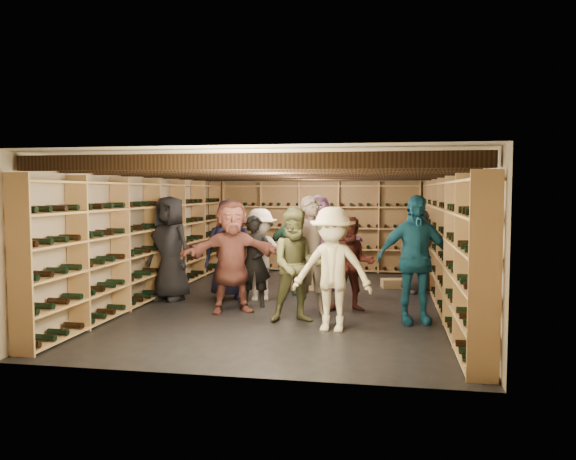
% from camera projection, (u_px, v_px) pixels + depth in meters
% --- Properties ---
extents(ground, '(8.00, 8.00, 0.00)m').
position_uv_depth(ground, '(293.00, 302.00, 9.78)').
color(ground, black).
rests_on(ground, ground).
extents(walls, '(5.52, 8.02, 2.40)m').
position_uv_depth(walls, '(293.00, 233.00, 9.70)').
color(walls, tan).
rests_on(walls, ground).
extents(ceiling, '(5.50, 8.00, 0.01)m').
position_uv_depth(ceiling, '(293.00, 164.00, 9.61)').
color(ceiling, beige).
rests_on(ceiling, walls).
extents(ceiling_joists, '(5.40, 7.12, 0.18)m').
position_uv_depth(ceiling_joists, '(293.00, 172.00, 9.62)').
color(ceiling_joists, black).
rests_on(ceiling_joists, ground).
extents(wine_rack_left, '(0.32, 7.50, 2.15)m').
position_uv_depth(wine_rack_left, '(153.00, 238.00, 10.15)').
color(wine_rack_left, tan).
rests_on(wine_rack_left, ground).
extents(wine_rack_right, '(0.32, 7.50, 2.15)m').
position_uv_depth(wine_rack_right, '(446.00, 243.00, 9.26)').
color(wine_rack_right, tan).
rests_on(wine_rack_right, ground).
extents(wine_rack_back, '(4.70, 0.30, 2.15)m').
position_uv_depth(wine_rack_back, '(319.00, 227.00, 13.47)').
color(wine_rack_back, tan).
rests_on(wine_rack_back, ground).
extents(crate_stack_left, '(0.55, 0.40, 0.85)m').
position_uv_depth(crate_stack_left, '(304.00, 268.00, 11.03)').
color(crate_stack_left, tan).
rests_on(crate_stack_left, ground).
extents(crate_stack_right, '(0.52, 0.36, 0.51)m').
position_uv_depth(crate_stack_right, '(302.00, 269.00, 12.01)').
color(crate_stack_right, tan).
rests_on(crate_stack_right, ground).
extents(crate_loose, '(0.56, 0.42, 0.17)m').
position_uv_depth(crate_loose, '(394.00, 283.00, 11.24)').
color(crate_loose, tan).
rests_on(crate_loose, ground).
extents(person_0, '(1.05, 0.87, 1.84)m').
position_uv_depth(person_0, '(170.00, 248.00, 9.93)').
color(person_0, black).
rests_on(person_0, ground).
extents(person_1, '(0.63, 0.50, 1.53)m').
position_uv_depth(person_1, '(255.00, 261.00, 9.35)').
color(person_1, black).
rests_on(person_1, ground).
extents(person_2, '(0.96, 0.83, 1.68)m').
position_uv_depth(person_2, '(297.00, 266.00, 8.23)').
color(person_2, '#4F502F').
rests_on(person_2, ground).
extents(person_3, '(1.16, 0.74, 1.71)m').
position_uv_depth(person_3, '(332.00, 269.00, 7.71)').
color(person_3, beige).
rests_on(person_3, ground).
extents(person_4, '(1.17, 0.69, 1.88)m').
position_uv_depth(person_4, '(414.00, 259.00, 8.18)').
color(person_4, '#175677').
rests_on(person_4, ground).
extents(person_5, '(1.75, 1.18, 1.81)m').
position_uv_depth(person_5, '(232.00, 256.00, 8.91)').
color(person_5, brown).
rests_on(person_5, ground).
extents(person_6, '(1.01, 0.81, 1.79)m').
position_uv_depth(person_6, '(229.00, 249.00, 10.05)').
color(person_6, '#21254E').
rests_on(person_6, ground).
extents(person_7, '(0.80, 0.67, 1.86)m').
position_uv_depth(person_7, '(312.00, 256.00, 8.72)').
color(person_7, gray).
rests_on(person_7, ground).
extents(person_8, '(0.80, 0.66, 1.52)m').
position_uv_depth(person_8, '(352.00, 264.00, 9.00)').
color(person_8, '#451A15').
rests_on(person_8, ground).
extents(person_9, '(1.11, 0.72, 1.62)m').
position_uv_depth(person_9, '(260.00, 255.00, 9.89)').
color(person_9, '#BCB4AC').
rests_on(person_9, ground).
extents(person_10, '(1.01, 0.54, 1.63)m').
position_uv_depth(person_10, '(291.00, 251.00, 10.53)').
color(person_10, '#265340').
rests_on(person_10, ground).
extents(person_11, '(1.79, 0.83, 1.86)m').
position_uv_depth(person_11, '(318.00, 242.00, 10.94)').
color(person_11, '#895488').
rests_on(person_11, ground).
extents(person_12, '(0.93, 0.79, 1.61)m').
position_uv_depth(person_12, '(418.00, 251.00, 10.62)').
color(person_12, '#38363C').
rests_on(person_12, ground).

